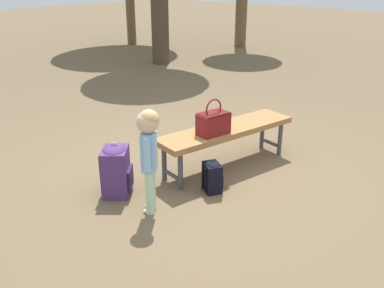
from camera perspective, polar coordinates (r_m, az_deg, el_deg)
The scene contains 6 objects.
ground_plane at distance 4.41m, azimuth 0.92°, elevation -4.42°, with size 40.00×40.00×0.00m, color brown.
park_bench at distance 4.51m, azimuth 4.61°, elevation 1.57°, with size 1.65×0.74×0.45m.
handbag at distance 4.25m, azimuth 2.88°, elevation 2.93°, with size 0.35×0.24×0.37m.
child_standing at distance 3.57m, azimuth -5.80°, elevation -0.19°, with size 0.22×0.19×0.94m.
backpack_large at distance 4.06m, azimuth -10.14°, elevation -3.24°, with size 0.38×0.37×0.52m.
backpack_small at distance 4.08m, azimuth 2.72°, elevation -4.24°, with size 0.22×0.24×0.33m.
Camera 1 is at (3.04, 2.49, 2.00)m, focal length 39.82 mm.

